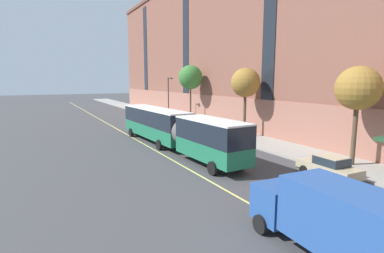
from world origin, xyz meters
The scene contains 15 objects.
ground_plane centered at (0.00, 0.00, 0.00)m, with size 260.00×260.00×0.00m, color #424244.
sidewalk centered at (8.94, 3.00, 0.07)m, with size 5.04×160.00×0.15m, color #9E9B93.
apartment_facade centered at (17.44, 0.00, 12.39)m, with size 15.20×110.00×24.80m.
city_bus centered at (-0.74, -0.42, 2.12)m, with size 3.63×20.70×3.66m.
parked_car_navy_0 centered at (5.19, -1.22, 0.78)m, with size 1.93×4.39×1.56m.
parked_car_green_1 centered at (5.11, 18.33, 0.78)m, with size 2.10×4.68×1.56m.
parked_car_champagne_2 centered at (5.10, -13.40, 0.78)m, with size 2.08×4.28×1.56m.
parked_car_champagne_3 centered at (5.08, 8.08, 0.78)m, with size 1.99×4.39×1.56m.
parked_car_silver_5 centered at (5.35, 28.42, 0.78)m, with size 2.13×4.61×1.56m.
box_truck centered at (-3.15, -19.93, 1.69)m, with size 2.59×7.03×2.96m.
street_tree_near_corner centered at (9.12, -12.38, 5.99)m, with size 3.30×3.30×7.54m.
street_tree_mid_block centered at (9.12, 1.08, 6.32)m, with size 3.32×3.32×7.89m.
street_tree_far_uptown centered at (9.12, 14.54, 7.06)m, with size 3.68×3.68×8.78m.
street_lamp centered at (7.02, 18.02, 4.39)m, with size 0.36×1.48×6.93m.
lane_centerline centered at (-2.44, 3.00, 0.00)m, with size 0.16×140.00×0.01m, color #E0D66B.
Camera 1 is at (-12.44, -26.42, 6.61)m, focal length 28.00 mm.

